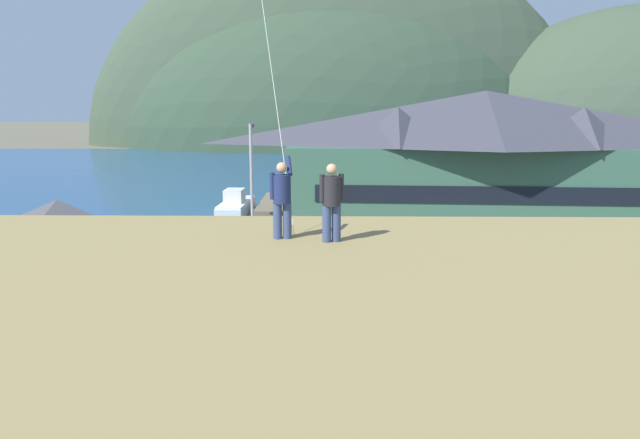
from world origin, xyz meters
name	(u,v)px	position (x,y,z in m)	size (l,w,h in m)	color
ground_plane	(328,356)	(0.00, 0.00, 0.00)	(600.00, 600.00, 0.00)	#66604C
parking_lot_pad	(329,308)	(0.00, 5.00, 0.05)	(40.00, 20.00, 0.10)	gray
bay_water	(330,172)	(0.00, 60.00, 0.01)	(360.00, 84.00, 0.03)	navy
far_hill_west_ridge	(331,143)	(0.23, 120.96, 0.00)	(102.79, 65.18, 70.93)	#334733
far_hill_east_peak	(335,144)	(0.97, 118.46, 0.00)	(116.24, 44.41, 94.27)	#3D4C38
harbor_lodge	(483,160)	(10.62, 20.39, 5.30)	(28.79, 10.63, 10.03)	#38604C
storage_shed_near_lot	(62,254)	(-11.78, 4.59, 2.62)	(6.93, 6.37, 5.04)	#474C56
wharf_dock	(279,205)	(-4.56, 30.70, 0.35)	(3.20, 10.29, 0.70)	#70604C
moored_boat_wharfside	(236,205)	(-7.98, 28.31, 0.72)	(2.44, 6.82, 2.16)	silver
moored_boat_outer_mooring	(319,197)	(-1.03, 32.99, 0.72)	(3.05, 7.63, 2.16)	#A8A399
parked_car_corner_spot	(156,319)	(-6.56, 0.79, 1.06)	(4.26, 2.17, 1.82)	#236633
parked_car_front_row_red	(572,283)	(11.09, 5.63, 1.06)	(4.33, 2.33, 1.82)	silver
parked_car_mid_row_near	(448,317)	(4.60, 1.28, 1.06)	(4.27, 2.18, 1.82)	silver
parked_car_front_row_end	(318,278)	(-0.54, 6.20, 1.06)	(4.22, 2.10, 1.82)	red
parked_car_mid_row_center	(421,278)	(4.32, 6.41, 1.06)	(4.30, 2.24, 1.82)	#B28923
parked_car_back_row_right	(319,317)	(-0.36, 1.16, 1.06)	(4.26, 2.18, 1.82)	#B28923
parking_light_pole	(252,189)	(-4.13, 10.55, 4.65)	(0.24, 0.78, 8.00)	#ADADB2
person_kite_flyer	(282,197)	(-1.04, -7.04, 7.01)	(0.52, 0.69, 1.86)	#384770
person_companion	(332,200)	(0.08, -7.34, 7.00)	(0.53, 0.40, 1.74)	#384770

